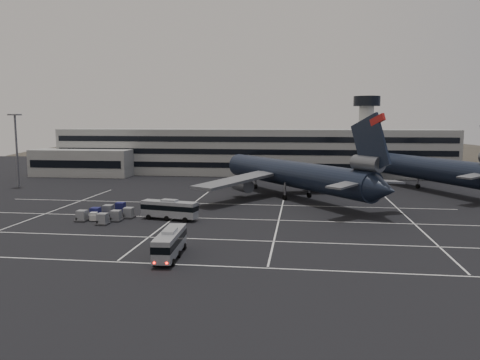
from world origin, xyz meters
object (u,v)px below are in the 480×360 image
object	(u,v)px
trijet_main	(293,174)
bus_near	(170,242)
bus_far	(170,209)
tug_a	(95,217)
uld_cluster	(108,213)

from	to	relation	value
trijet_main	bus_near	bearing A→B (deg)	-143.31
trijet_main	bus_far	distance (m)	32.62
tug_a	uld_cluster	bearing A→B (deg)	44.81
trijet_main	bus_far	size ratio (longest dim) A/B	4.90
trijet_main	bus_near	world-z (taller)	trijet_main
bus_near	bus_far	distance (m)	22.18
bus_far	tug_a	world-z (taller)	bus_far
trijet_main	bus_far	xyz separation A→B (m)	(-20.29, -25.32, -3.35)
trijet_main	tug_a	xyz separation A→B (m)	(-32.57, -27.47, -4.60)
tug_a	bus_near	bearing A→B (deg)	-51.12
bus_near	uld_cluster	distance (m)	26.96
trijet_main	tug_a	bearing A→B (deg)	-176.33
trijet_main	bus_near	xyz separation A→B (m)	(-14.10, -46.62, -3.34)
bus_near	trijet_main	bearing A→B (deg)	69.94
trijet_main	uld_cluster	xyz separation A→B (m)	(-31.08, -25.70, -4.36)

